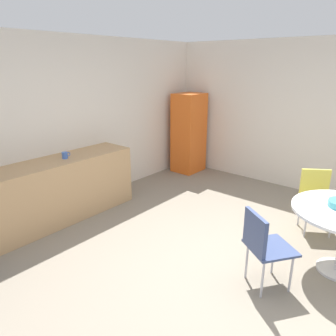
{
  "coord_description": "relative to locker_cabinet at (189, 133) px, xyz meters",
  "views": [
    {
      "loc": [
        -2.7,
        -1.28,
        2.19
      ],
      "look_at": [
        0.17,
        1.12,
        0.95
      ],
      "focal_mm": 34.02,
      "sensor_mm": 36.0,
      "label": 1
    }
  ],
  "objects": [
    {
      "name": "ground_plane",
      "position": [
        -2.55,
        -2.55,
        -0.81
      ],
      "size": [
        6.0,
        6.0,
        0.0
      ],
      "primitive_type": "plane",
      "color": "gray"
    },
    {
      "name": "wall_side_right",
      "position": [
        0.45,
        -2.55,
        0.49
      ],
      "size": [
        0.1,
        6.0,
        2.6
      ],
      "primitive_type": "cube",
      "color": "silver",
      "rests_on": "ground_plane"
    },
    {
      "name": "chair_yellow",
      "position": [
        -0.94,
        -2.82,
        -0.28
      ],
      "size": [
        0.58,
        0.58,
        0.83
      ],
      "color": "silver",
      "rests_on": "ground_plane"
    },
    {
      "name": "chair_navy",
      "position": [
        -2.56,
        -2.79,
        -0.28
      ],
      "size": [
        0.59,
        0.59,
        0.83
      ],
      "color": "silver",
      "rests_on": "ground_plane"
    },
    {
      "name": "mug_white",
      "position": [
        -2.87,
        0.07,
        0.14
      ],
      "size": [
        0.13,
        0.08,
        0.09
      ],
      "color": "#3F66BF",
      "rests_on": "counter_block"
    },
    {
      "name": "counter_block",
      "position": [
        -3.0,
        0.1,
        -0.36
      ],
      "size": [
        2.28,
        0.6,
        0.9
      ],
      "primitive_type": "cube",
      "color": "tan",
      "rests_on": "ground_plane"
    },
    {
      "name": "wall_back",
      "position": [
        -2.55,
        0.45,
        0.49
      ],
      "size": [
        6.0,
        0.1,
        2.6
      ],
      "primitive_type": "cube",
      "color": "silver",
      "rests_on": "ground_plane"
    },
    {
      "name": "locker_cabinet",
      "position": [
        0.0,
        0.0,
        0.0
      ],
      "size": [
        0.6,
        0.5,
        1.61
      ],
      "primitive_type": "cube",
      "color": "orange",
      "rests_on": "ground_plane"
    }
  ]
}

